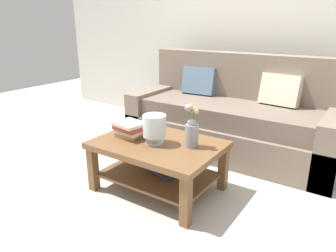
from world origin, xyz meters
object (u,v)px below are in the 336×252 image
couch (232,119)px  glass_hurricane_vase (155,127)px  book_stack_main (130,129)px  flower_pitcher (192,130)px  coffee_table (158,155)px

couch → glass_hurricane_vase: (-0.17, -1.22, 0.22)m
book_stack_main → flower_pitcher: bearing=10.5°
couch → book_stack_main: (-0.44, -1.22, 0.15)m
glass_hurricane_vase → flower_pitcher: size_ratio=0.67×
flower_pitcher → book_stack_main: bearing=-169.5°
coffee_table → glass_hurricane_vase: bearing=-102.0°
glass_hurricane_vase → book_stack_main: bearing=178.6°
couch → flower_pitcher: size_ratio=6.23×
couch → glass_hurricane_vase: size_ratio=9.23×
couch → book_stack_main: couch is taller
couch → coffee_table: couch is taller
couch → book_stack_main: size_ratio=7.97×
book_stack_main → flower_pitcher: flower_pitcher is taller
couch → coffee_table: (-0.16, -1.19, -0.05)m
couch → flower_pitcher: couch is taller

